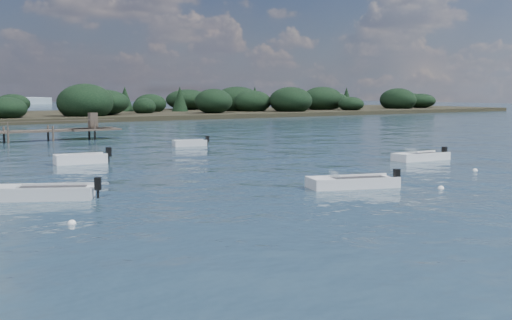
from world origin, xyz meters
TOP-DOWN VIEW (x-y plane):
  - ground at (0.00, 60.00)m, footprint 400.00×400.00m
  - dinghy_mid_white_a at (3.51, 7.95)m, footprint 5.05×3.12m
  - tender_far_white at (-4.60, 26.49)m, footprint 3.92×1.70m
  - dinghy_mid_white_b at (16.50, 14.94)m, footprint 4.69×1.91m
  - dinghy_mid_grey at (-10.80, 13.29)m, footprint 4.78×3.55m
  - tender_far_grey_b at (8.17, 34.61)m, footprint 3.38×1.72m
  - buoy_b at (6.96, 5.07)m, footprint 0.32×0.32m
  - buoy_c at (-11.51, 7.00)m, footprint 0.32×0.32m
  - buoy_d at (14.52, 8.74)m, footprint 0.32×0.32m
  - far_headland at (25.00, 100.00)m, footprint 190.00×40.00m

SIDE VIEW (x-z plane):
  - ground at x=0.00m, z-range 0.00..0.00m
  - buoy_b at x=6.96m, z-range -0.16..0.16m
  - buoy_c at x=-11.51m, z-range -0.16..0.16m
  - buoy_d at x=14.52m, z-range -0.16..0.16m
  - dinghy_mid_white_b at x=16.50m, z-range -0.43..0.73m
  - dinghy_mid_white_a at x=3.51m, z-range -0.43..0.73m
  - tender_far_grey_b at x=8.17m, z-range -0.41..0.73m
  - dinghy_mid_grey at x=-10.80m, z-range -0.45..0.78m
  - tender_far_white at x=-4.60m, z-range -0.47..0.85m
  - far_headland at x=25.00m, z-range -0.94..4.86m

